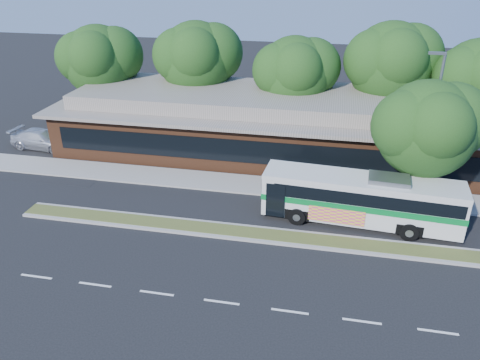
{
  "coord_description": "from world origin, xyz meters",
  "views": [
    {
      "loc": [
        3.96,
        -20.54,
        13.86
      ],
      "look_at": [
        -0.81,
        3.07,
        2.0
      ],
      "focal_mm": 35.0,
      "sensor_mm": 36.0,
      "label": 1
    }
  ],
  "objects_px": {
    "sedan": "(43,139)",
    "sidewalk_tree": "(434,127)",
    "lamp_post": "(431,127)",
    "transit_bus": "(362,196)"
  },
  "relations": [
    {
      "from": "sedan",
      "to": "sidewalk_tree",
      "type": "relative_size",
      "value": 0.65
    },
    {
      "from": "lamp_post",
      "to": "transit_bus",
      "type": "relative_size",
      "value": 0.83
    },
    {
      "from": "sedan",
      "to": "sidewalk_tree",
      "type": "xyz_separation_m",
      "value": [
        27.28,
        -4.11,
        4.41
      ]
    },
    {
      "from": "lamp_post",
      "to": "transit_bus",
      "type": "xyz_separation_m",
      "value": [
        -3.51,
        -2.95,
        -3.22
      ]
    },
    {
      "from": "lamp_post",
      "to": "sedan",
      "type": "distance_m",
      "value": 27.79
    },
    {
      "from": "transit_bus",
      "to": "sedan",
      "type": "height_order",
      "value": "transit_bus"
    },
    {
      "from": "sedan",
      "to": "lamp_post",
      "type": "bearing_deg",
      "value": -92.4
    },
    {
      "from": "lamp_post",
      "to": "transit_bus",
      "type": "height_order",
      "value": "lamp_post"
    },
    {
      "from": "sidewalk_tree",
      "to": "transit_bus",
      "type": "bearing_deg",
      "value": -146.13
    },
    {
      "from": "sedan",
      "to": "transit_bus",
      "type": "bearing_deg",
      "value": -100.29
    }
  ]
}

